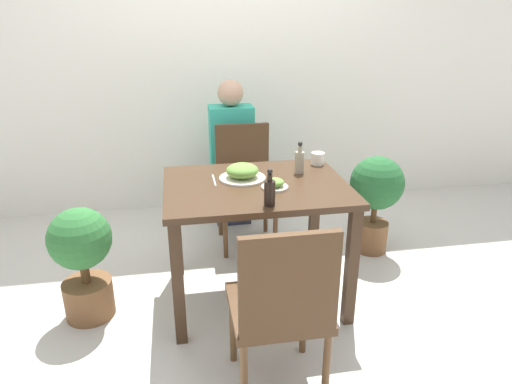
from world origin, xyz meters
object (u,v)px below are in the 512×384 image
object	(u,v)px
chair_far	(245,179)
side_plate	(275,184)
potted_plant_right	(376,193)
person_figure	(232,155)
condiment_bottle	(270,191)
potted_plant_left	(83,257)
sauce_bottle	(300,161)
chair_near	(282,304)
food_plate	(242,172)
drink_cup	(318,158)

from	to	relation	value
chair_far	side_plate	xyz separation A→B (m)	(0.04, -0.85, 0.27)
potted_plant_right	person_figure	distance (m)	1.17
condiment_bottle	potted_plant_left	size ratio (longest dim) A/B	0.29
person_figure	chair_far	bearing A→B (deg)	-82.12
potted_plant_right	person_figure	world-z (taller)	person_figure
side_plate	sauce_bottle	world-z (taller)	sauce_bottle
condiment_bottle	chair_near	bearing A→B (deg)	-95.17
chair_far	sauce_bottle	size ratio (longest dim) A/B	4.56
sauce_bottle	condiment_bottle	xyz separation A→B (m)	(-0.28, -0.46, 0.00)
potted_plant_left	potted_plant_right	world-z (taller)	potted_plant_right
food_plate	condiment_bottle	bearing A→B (deg)	-79.20
food_plate	sauce_bottle	size ratio (longest dim) A/B	1.39
condiment_bottle	person_figure	distance (m)	1.45
chair_far	food_plate	distance (m)	0.74
chair_near	condiment_bottle	distance (m)	0.58
food_plate	drink_cup	xyz separation A→B (m)	(0.51, 0.19, -0.00)
chair_far	drink_cup	xyz separation A→B (m)	(0.40, -0.48, 0.29)
sauce_bottle	condiment_bottle	world-z (taller)	same
chair_far	potted_plant_left	xyz separation A→B (m)	(-1.03, -0.79, -0.11)
side_plate	chair_far	bearing A→B (deg)	92.65
person_figure	sauce_bottle	bearing A→B (deg)	-73.46
chair_near	side_plate	xyz separation A→B (m)	(0.12, 0.71, 0.27)
food_plate	potted_plant_left	world-z (taller)	food_plate
potted_plant_left	person_figure	size ratio (longest dim) A/B	0.57
chair_near	chair_far	xyz separation A→B (m)	(0.08, 1.56, 0.00)
side_plate	potted_plant_left	bearing A→B (deg)	176.67
side_plate	potted_plant_right	size ratio (longest dim) A/B	0.21
condiment_bottle	potted_plant_left	bearing A→B (deg)	163.67
chair_near	condiment_bottle	size ratio (longest dim) A/B	4.56
chair_far	potted_plant_left	size ratio (longest dim) A/B	1.32
drink_cup	side_plate	bearing A→B (deg)	-134.36
chair_far	condiment_bottle	xyz separation A→B (m)	(-0.04, -1.08, 0.32)
chair_near	sauce_bottle	world-z (taller)	sauce_bottle
side_plate	drink_cup	xyz separation A→B (m)	(0.36, 0.37, 0.01)
drink_cup	potted_plant_right	size ratio (longest dim) A/B	0.12
side_plate	chair_near	bearing A→B (deg)	-99.56
chair_far	drink_cup	world-z (taller)	chair_far
food_plate	side_plate	distance (m)	0.23
food_plate	person_figure	world-z (taller)	person_figure
chair_far	sauce_bottle	world-z (taller)	sauce_bottle
chair_far	person_figure	distance (m)	0.36
side_plate	person_figure	world-z (taller)	person_figure
sauce_bottle	potted_plant_left	xyz separation A→B (m)	(-1.27, -0.17, -0.43)
chair_far	drink_cup	distance (m)	0.69
sauce_bottle	potted_plant_right	bearing A→B (deg)	23.63
chair_far	chair_near	bearing A→B (deg)	-92.96
chair_near	chair_far	size ratio (longest dim) A/B	1.00
sauce_bottle	potted_plant_right	world-z (taller)	sauce_bottle
chair_near	person_figure	xyz separation A→B (m)	(0.03, 1.91, 0.09)
chair_far	drink_cup	size ratio (longest dim) A/B	10.53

